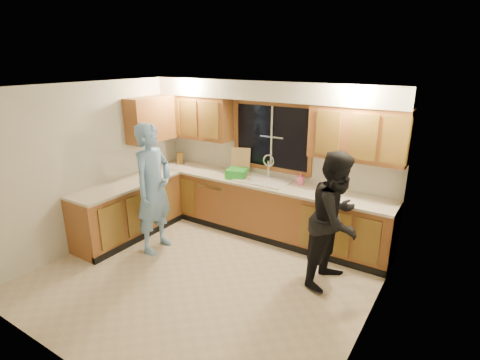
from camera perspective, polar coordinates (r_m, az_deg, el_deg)
name	(u,v)px	position (r m, az deg, el deg)	size (l,w,h in m)	color
floor	(203,277)	(5.27, -5.63, -14.45)	(4.20, 4.20, 0.00)	beige
ceiling	(196,88)	(4.45, -6.65, 13.78)	(4.20, 4.20, 0.00)	silver
wall_back	(272,158)	(6.24, 4.82, 3.44)	(4.20, 4.20, 0.00)	beige
wall_left	(93,165)	(6.19, -21.51, 2.10)	(3.80, 3.80, 0.00)	beige
wall_right	(371,230)	(3.86, 19.36, -7.17)	(3.80, 3.80, 0.00)	beige
base_cabinets_back	(262,209)	(6.25, 3.33, -4.36)	(4.20, 0.60, 0.88)	brown
base_cabinets_left	(129,210)	(6.42, -16.58, -4.47)	(0.60, 1.90, 0.88)	brown
countertop_back	(262,183)	(6.07, 3.34, -0.39)	(4.20, 0.63, 0.04)	beige
countertop_left	(127,184)	(6.26, -16.87, -0.60)	(0.63, 1.90, 0.04)	beige
upper_cabinets_left	(197,117)	(6.76, -6.59, 9.51)	(1.35, 0.33, 0.75)	brown
upper_cabinets_right	(358,134)	(5.45, 17.57, 6.70)	(1.35, 0.33, 0.75)	brown
upper_cabinets_return	(151,119)	(6.65, -13.43, 9.00)	(0.33, 0.90, 0.75)	brown
soffit	(268,90)	(5.90, 4.29, 13.46)	(4.20, 0.35, 0.30)	silver
window_frame	(272,137)	(6.15, 4.87, 6.57)	(1.44, 0.03, 1.14)	black
sink	(262,184)	(6.10, 3.43, -0.66)	(0.86, 0.52, 0.57)	silver
dishwasher	(220,200)	(6.67, -3.09, -3.11)	(0.60, 0.56, 0.82)	white
stove	(100,222)	(6.10, -20.60, -6.03)	(0.58, 0.75, 0.90)	white
man	(154,189)	(5.69, -13.04, -1.31)	(0.71, 0.47, 1.96)	#71A0D5
woman	(336,220)	(4.89, 14.40, -5.87)	(0.86, 0.67, 1.77)	black
knife_block	(180,158)	(7.13, -9.13, 3.31)	(0.12, 0.10, 0.21)	olive
cutting_board	(241,161)	(6.44, 0.09, 2.98)	(0.33, 0.02, 0.44)	tan
dish_crate	(237,173)	(6.23, -0.49, 1.03)	(0.32, 0.30, 0.15)	green
soap_bottle	(301,179)	(5.96, 9.23, 0.21)	(0.09, 0.09, 0.19)	pink
bowl	(325,190)	(5.72, 12.76, -1.53)	(0.20, 0.20, 0.05)	silver
can_left	(247,178)	(6.05, 1.13, 0.32)	(0.06, 0.06, 0.11)	#BEAF92
can_right	(243,176)	(6.15, 0.51, 0.68)	(0.07, 0.07, 0.12)	#BEAF92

